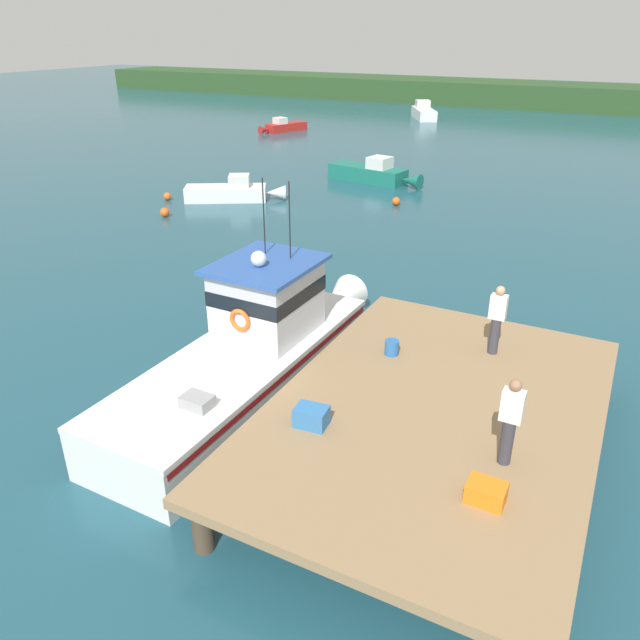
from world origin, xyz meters
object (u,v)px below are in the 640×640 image
(moored_boat_outer_mooring, at_px, (423,112))
(crate_stack_near_edge, at_px, (311,416))
(deckhand_by_the_boat, at_px, (510,420))
(deckhand_further_back, at_px, (497,318))
(moored_boat_mid_harbor, at_px, (233,192))
(mooring_buoy_spare_mooring, at_px, (396,201))
(moored_boat_far_left, at_px, (283,127))
(main_fishing_boat, at_px, (255,350))
(bait_bucket, at_px, (392,347))
(crate_single_far, at_px, (486,493))
(mooring_buoy_channel_marker, at_px, (167,196))
(moored_boat_far_right, at_px, (373,173))
(mooring_buoy_inshore, at_px, (165,212))

(moored_boat_outer_mooring, bearing_deg, crate_stack_near_edge, -73.49)
(deckhand_by_the_boat, distance_m, deckhand_further_back, 3.95)
(deckhand_further_back, xyz_separation_m, moored_boat_mid_harbor, (-15.62, 12.15, -1.62))
(mooring_buoy_spare_mooring, bearing_deg, moored_boat_far_left, 133.80)
(main_fishing_boat, relative_size, moored_boat_mid_harbor, 2.05)
(crate_stack_near_edge, xyz_separation_m, moored_boat_far_left, (-22.28, 36.65, -1.00))
(moored_boat_far_left, height_order, mooring_buoy_spare_mooring, moored_boat_far_left)
(moored_boat_far_left, bearing_deg, mooring_buoy_spare_mooring, -46.20)
(crate_stack_near_edge, xyz_separation_m, deckhand_further_back, (2.33, 4.36, 0.67))
(main_fishing_boat, bearing_deg, bait_bucket, 17.67)
(crate_single_far, relative_size, deckhand_further_back, 0.37)
(moored_boat_outer_mooring, relative_size, mooring_buoy_channel_marker, 15.51)
(crate_single_far, bearing_deg, mooring_buoy_channel_marker, 141.58)
(mooring_buoy_channel_marker, height_order, mooring_buoy_spare_mooring, mooring_buoy_spare_mooring)
(main_fishing_boat, height_order, moored_boat_far_left, main_fishing_boat)
(deckhand_further_back, bearing_deg, main_fishing_boat, -157.44)
(main_fishing_boat, height_order, crate_stack_near_edge, main_fishing_boat)
(deckhand_further_back, relative_size, moored_boat_outer_mooring, 0.27)
(deckhand_further_back, distance_m, mooring_buoy_channel_marker, 21.49)
(moored_boat_far_left, relative_size, moored_boat_far_right, 0.78)
(moored_boat_mid_harbor, bearing_deg, mooring_buoy_spare_mooring, 20.83)
(main_fishing_boat, relative_size, moored_boat_far_left, 2.20)
(crate_stack_near_edge, bearing_deg, main_fishing_boat, 140.38)
(crate_single_far, relative_size, deckhand_by_the_boat, 0.37)
(crate_stack_near_edge, distance_m, deckhand_by_the_boat, 3.52)
(main_fishing_boat, xyz_separation_m, crate_single_far, (6.09, -2.78, 0.36))
(moored_boat_far_right, distance_m, mooring_buoy_spare_mooring, 4.98)
(deckhand_further_back, bearing_deg, crate_single_far, -78.02)
(moored_boat_outer_mooring, relative_size, mooring_buoy_inshore, 14.28)
(main_fishing_boat, distance_m, moored_boat_outer_mooring, 48.97)
(moored_boat_far_left, height_order, mooring_buoy_inshore, moored_boat_far_left)
(main_fishing_boat, bearing_deg, mooring_buoy_spare_mooring, 99.93)
(crate_single_far, height_order, mooring_buoy_spare_mooring, crate_single_far)
(crate_stack_near_edge, xyz_separation_m, mooring_buoy_inshore, (-14.40, 12.66, -1.18))
(crate_single_far, distance_m, moored_boat_far_right, 26.80)
(deckhand_by_the_boat, bearing_deg, deckhand_further_back, 105.95)
(deckhand_by_the_boat, height_order, moored_boat_mid_harbor, deckhand_by_the_boat)
(bait_bucket, relative_size, mooring_buoy_inshore, 0.82)
(crate_single_far, height_order, deckhand_further_back, deckhand_further_back)
(crate_stack_near_edge, xyz_separation_m, moored_boat_outer_mooring, (-14.74, 49.73, -0.85))
(crate_stack_near_edge, relative_size, crate_single_far, 1.00)
(moored_boat_far_right, xyz_separation_m, mooring_buoy_channel_marker, (-7.59, -8.39, -0.30))
(moored_boat_far_right, bearing_deg, mooring_buoy_inshore, -118.13)
(moored_boat_far_right, bearing_deg, mooring_buoy_channel_marker, -132.12)
(deckhand_further_back, xyz_separation_m, moored_boat_far_left, (-24.61, 32.29, -1.67))
(bait_bucket, relative_size, moored_boat_far_right, 0.06)
(moored_boat_far_left, xyz_separation_m, mooring_buoy_spare_mooring, (16.55, -17.26, -0.19))
(crate_stack_near_edge, relative_size, moored_boat_mid_harbor, 0.13)
(crate_single_far, relative_size, mooring_buoy_spare_mooring, 1.50)
(deckhand_by_the_boat, xyz_separation_m, mooring_buoy_channel_marker, (-19.65, 14.46, -1.87))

